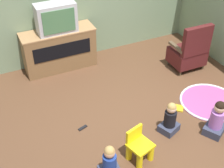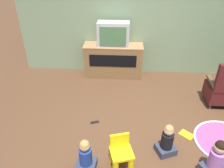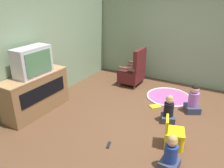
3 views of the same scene
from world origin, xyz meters
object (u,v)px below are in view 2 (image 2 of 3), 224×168
(television, at_px, (113,34))
(book, at_px, (186,135))
(tv_cabinet, at_px, (113,60))
(child_watching_center, at_px, (86,157))
(yellow_kid_chair, at_px, (121,155))
(remote_control, at_px, (95,122))
(child_watching_right, at_px, (216,160))
(child_watching_left, at_px, (167,141))

(television, height_order, book, television)
(tv_cabinet, distance_m, child_watching_center, 2.77)
(yellow_kid_chair, bearing_deg, book, 14.94)
(television, xyz_separation_m, yellow_kid_chair, (0.27, -2.62, -0.85))
(remote_control, bearing_deg, book, -25.32)
(tv_cabinet, height_order, book, tv_cabinet)
(television, distance_m, child_watching_center, 2.85)
(child_watching_right, bearing_deg, child_watching_center, 151.61)
(television, relative_size, remote_control, 4.52)
(television, relative_size, yellow_kid_chair, 1.45)
(child_watching_right, height_order, remote_control, child_watching_right)
(yellow_kid_chair, height_order, child_watching_right, child_watching_right)
(child_watching_right, relative_size, remote_control, 3.81)
(book, bearing_deg, child_watching_left, 84.61)
(tv_cabinet, xyz_separation_m, book, (1.35, -2.01, -0.39))
(remote_control, bearing_deg, child_watching_left, -44.54)
(tv_cabinet, distance_m, television, 0.65)
(child_watching_left, relative_size, child_watching_right, 0.90)
(book, bearing_deg, child_watching_center, 67.12)
(television, xyz_separation_m, child_watching_right, (1.53, -2.67, -0.80))
(child_watching_center, height_order, child_watching_right, child_watching_right)
(tv_cabinet, bearing_deg, book, -56.13)
(book, relative_size, remote_control, 1.78)
(child_watching_right, height_order, book, child_watching_right)
(child_watching_left, xyz_separation_m, book, (0.41, 0.38, -0.22))
(book, bearing_deg, television, -14.07)
(yellow_kid_chair, relative_size, child_watching_center, 0.91)
(child_watching_center, distance_m, child_watching_right, 1.75)
(tv_cabinet, relative_size, book, 4.95)
(book, bearing_deg, yellow_kid_chair, 72.69)
(tv_cabinet, bearing_deg, yellow_kid_chair, -84.18)
(book, xyz_separation_m, remote_control, (-1.57, 0.22, -0.00))
(book, bearing_deg, remote_control, 33.69)
(yellow_kid_chair, bearing_deg, tv_cabinet, 79.66)
(tv_cabinet, height_order, television, television)
(television, height_order, yellow_kid_chair, television)
(child_watching_right, bearing_deg, yellow_kid_chair, 147.79)
(tv_cabinet, relative_size, television, 1.95)
(child_watching_left, relative_size, remote_control, 3.43)
(child_watching_right, distance_m, remote_control, 2.00)
(television, xyz_separation_m, book, (1.35, -1.97, -1.05))
(child_watching_left, relative_size, child_watching_center, 1.00)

